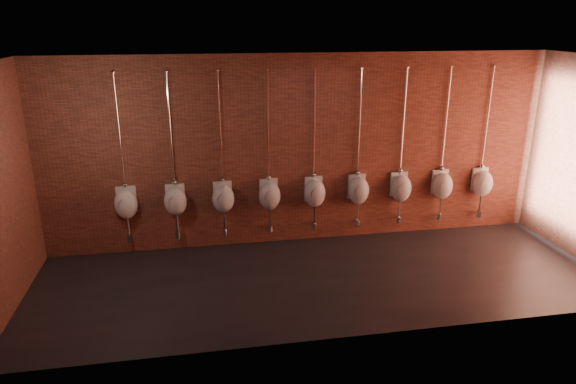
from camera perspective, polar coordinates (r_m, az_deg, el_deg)
name	(u,v)px	position (r m, az deg, el deg)	size (l,w,h in m)	color
ground	(321,279)	(7.83, 3.73, -9.61)	(8.50, 8.50, 0.00)	black
room_shell	(324,149)	(7.10, 4.07, 4.83)	(8.54, 3.04, 3.22)	black
urinal_0	(126,203)	(8.61, -17.57, -1.19)	(0.40, 0.36, 2.72)	silver
urinal_1	(175,200)	(8.54, -12.41, -0.91)	(0.40, 0.36, 2.72)	silver
urinal_2	(223,198)	(8.53, -7.22, -0.61)	(0.40, 0.36, 2.72)	silver
urinal_3	(270,195)	(8.60, -2.06, -0.32)	(0.40, 0.36, 2.72)	silver
urinal_4	(315,192)	(8.74, 2.98, -0.03)	(0.40, 0.36, 2.72)	silver
urinal_5	(358,190)	(8.94, 7.83, 0.25)	(0.40, 0.36, 2.72)	silver
urinal_6	(401,187)	(9.20, 12.43, 0.52)	(0.40, 0.36, 2.72)	silver
urinal_7	(442,185)	(9.52, 16.76, 0.77)	(0.40, 0.36, 2.72)	silver
urinal_8	(482,183)	(9.88, 20.78, 0.99)	(0.40, 0.36, 2.72)	silver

